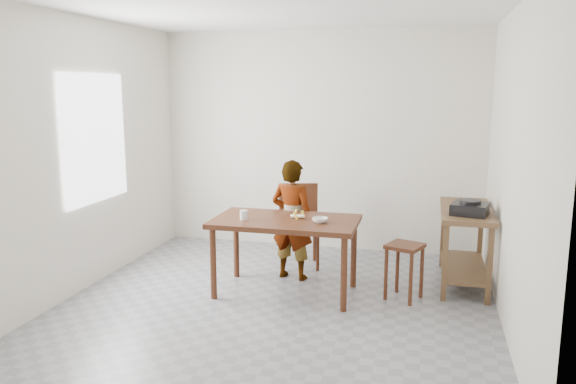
% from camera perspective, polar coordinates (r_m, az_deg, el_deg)
% --- Properties ---
extents(floor, '(4.00, 4.00, 0.04)m').
position_cam_1_polar(floor, '(5.42, -1.06, -11.43)').
color(floor, gray).
rests_on(floor, ground).
extents(ceiling, '(4.00, 4.00, 0.04)m').
position_cam_1_polar(ceiling, '(5.07, -1.17, 18.62)').
color(ceiling, white).
rests_on(ceiling, wall_back).
extents(wall_back, '(4.00, 0.04, 2.70)m').
position_cam_1_polar(wall_back, '(7.02, 3.27, 5.17)').
color(wall_back, silver).
rests_on(wall_back, ground).
extents(wall_front, '(4.00, 0.04, 2.70)m').
position_cam_1_polar(wall_front, '(3.19, -10.76, -1.58)').
color(wall_front, silver).
rests_on(wall_front, ground).
extents(wall_left, '(0.04, 4.00, 2.70)m').
position_cam_1_polar(wall_left, '(5.93, -20.34, 3.52)').
color(wall_left, silver).
rests_on(wall_left, ground).
extents(wall_right, '(0.04, 4.00, 2.70)m').
position_cam_1_polar(wall_right, '(4.94, 22.14, 2.10)').
color(wall_right, silver).
rests_on(wall_right, ground).
extents(window_pane, '(0.02, 1.10, 1.30)m').
position_cam_1_polar(window_pane, '(6.05, -18.97, 5.17)').
color(window_pane, white).
rests_on(window_pane, wall_left).
extents(dining_table, '(1.40, 0.80, 0.75)m').
position_cam_1_polar(dining_table, '(5.56, -0.26, -6.53)').
color(dining_table, '#422011').
rests_on(dining_table, floor).
extents(prep_counter, '(0.50, 1.20, 0.80)m').
position_cam_1_polar(prep_counter, '(6.07, 17.46, -5.29)').
color(prep_counter, brown).
rests_on(prep_counter, floor).
extents(child, '(0.52, 0.39, 1.28)m').
position_cam_1_polar(child, '(5.91, 0.42, -2.84)').
color(child, white).
rests_on(child, floor).
extents(dining_chair, '(0.56, 0.56, 0.92)m').
position_cam_1_polar(dining_chair, '(6.35, 1.16, -3.53)').
color(dining_chair, '#422011').
rests_on(dining_chair, floor).
extents(stool, '(0.40, 0.40, 0.54)m').
position_cam_1_polar(stool, '(5.54, 11.70, -7.92)').
color(stool, '#422011').
rests_on(stool, floor).
extents(glass_tumbler, '(0.10, 0.10, 0.09)m').
position_cam_1_polar(glass_tumbler, '(5.44, -4.52, -2.34)').
color(glass_tumbler, silver).
rests_on(glass_tumbler, dining_table).
extents(small_bowl, '(0.19, 0.19, 0.05)m').
position_cam_1_polar(small_bowl, '(5.33, 3.28, -2.87)').
color(small_bowl, white).
rests_on(small_bowl, dining_table).
extents(banana, '(0.18, 0.14, 0.06)m').
position_cam_1_polar(banana, '(5.48, 0.98, -2.42)').
color(banana, yellow).
rests_on(banana, dining_table).
extents(serving_bowl, '(0.24, 0.24, 0.05)m').
position_cam_1_polar(serving_bowl, '(6.19, 17.99, -0.98)').
color(serving_bowl, white).
rests_on(serving_bowl, prep_counter).
extents(gas_burner, '(0.40, 0.40, 0.11)m').
position_cam_1_polar(gas_burner, '(5.70, 18.00, -1.63)').
color(gas_burner, black).
rests_on(gas_burner, prep_counter).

